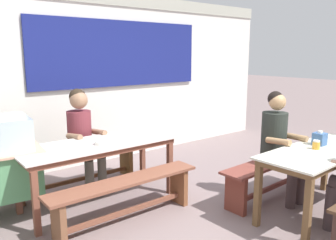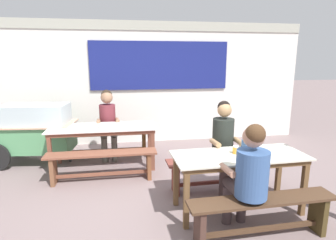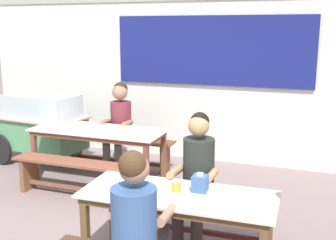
# 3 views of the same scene
# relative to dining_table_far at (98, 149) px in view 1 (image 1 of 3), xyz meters

# --- Properties ---
(ground_plane) EXTENTS (40.00, 40.00, 0.00)m
(ground_plane) POSITION_rel_dining_table_far_xyz_m (0.83, -1.27, -0.66)
(ground_plane) COLOR slate
(backdrop_wall) EXTENTS (7.28, 0.23, 2.67)m
(backdrop_wall) POSITION_rel_dining_table_far_xyz_m (0.84, 1.48, 0.75)
(backdrop_wall) COLOR silver
(backdrop_wall) RESTS_ON ground_plane
(dining_table_far) EXTENTS (1.82, 0.73, 0.73)m
(dining_table_far) POSITION_rel_dining_table_far_xyz_m (0.00, 0.00, 0.00)
(dining_table_far) COLOR silver
(dining_table_far) RESTS_ON ground_plane
(dining_table_near) EXTENTS (1.64, 0.70, 0.73)m
(dining_table_near) POSITION_rel_dining_table_far_xyz_m (1.73, -1.75, -0.01)
(dining_table_near) COLOR silver
(dining_table_near) RESTS_ON ground_plane
(bench_far_back) EXTENTS (1.73, 0.32, 0.46)m
(bench_far_back) POSITION_rel_dining_table_far_xyz_m (-0.00, 0.59, -0.36)
(bench_far_back) COLOR brown
(bench_far_back) RESTS_ON ground_plane
(bench_far_front) EXTENTS (1.69, 0.31, 0.46)m
(bench_far_front) POSITION_rel_dining_table_far_xyz_m (0.00, -0.59, -0.34)
(bench_far_front) COLOR brown
(bench_far_front) RESTS_ON ground_plane
(bench_near_back) EXTENTS (1.57, 0.36, 0.46)m
(bench_near_back) POSITION_rel_dining_table_far_xyz_m (1.71, -1.16, -0.35)
(bench_near_back) COLOR brown
(bench_near_back) RESTS_ON ground_plane
(person_center_facing) EXTENTS (0.44, 0.57, 1.30)m
(person_center_facing) POSITION_rel_dining_table_far_xyz_m (0.06, 0.52, 0.09)
(person_center_facing) COLOR #615F55
(person_center_facing) RESTS_ON ground_plane
(person_right_near_table) EXTENTS (0.41, 0.54, 1.30)m
(person_right_near_table) POSITION_rel_dining_table_far_xyz_m (1.73, -1.23, 0.07)
(person_right_near_table) COLOR #433333
(person_right_near_table) RESTS_ON ground_plane
(tissue_box) EXTENTS (0.12, 0.12, 0.16)m
(tissue_box) POSITION_rel_dining_table_far_xyz_m (1.89, -1.64, 0.14)
(tissue_box) COLOR #3B6097
(tissue_box) RESTS_ON dining_table_near
(condiment_jar) EXTENTS (0.08, 0.08, 0.10)m
(condiment_jar) POSITION_rel_dining_table_far_xyz_m (1.70, -1.70, 0.12)
(condiment_jar) COLOR gold
(condiment_jar) RESTS_ON dining_table_near
(soup_bowl) EXTENTS (0.16, 0.16, 0.04)m
(soup_bowl) POSITION_rel_dining_table_far_xyz_m (-0.00, -0.10, 0.09)
(soup_bowl) COLOR silver
(soup_bowl) RESTS_ON dining_table_far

